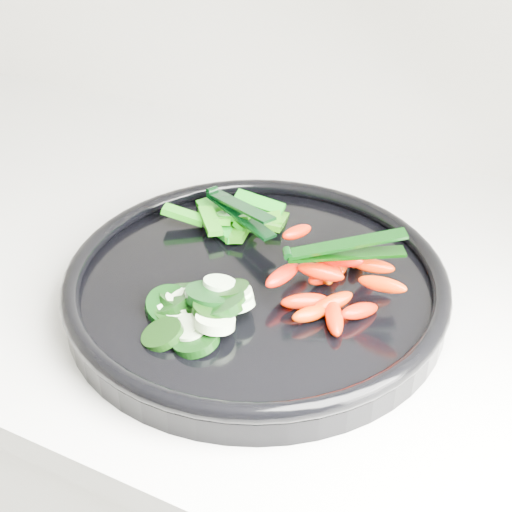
% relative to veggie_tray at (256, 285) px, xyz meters
% --- Properties ---
extents(veggie_tray, '(0.44, 0.44, 0.04)m').
position_rel_veggie_tray_xyz_m(veggie_tray, '(0.00, 0.00, 0.00)').
color(veggie_tray, black).
rests_on(veggie_tray, counter).
extents(cucumber_pile, '(0.11, 0.12, 0.04)m').
position_rel_veggie_tray_xyz_m(cucumber_pile, '(-0.03, -0.07, 0.01)').
color(cucumber_pile, black).
rests_on(cucumber_pile, veggie_tray).
extents(carrot_pile, '(0.14, 0.15, 0.05)m').
position_rel_veggie_tray_xyz_m(carrot_pile, '(0.07, 0.02, 0.02)').
color(carrot_pile, '#FF2500').
rests_on(carrot_pile, veggie_tray).
extents(pepper_pile, '(0.13, 0.10, 0.03)m').
position_rel_veggie_tray_xyz_m(pepper_pile, '(-0.07, 0.08, 0.01)').
color(pepper_pile, '#226409').
rests_on(pepper_pile, veggie_tray).
extents(tong_carrot, '(0.10, 0.07, 0.02)m').
position_rel_veggie_tray_xyz_m(tong_carrot, '(0.08, 0.02, 0.05)').
color(tong_carrot, black).
rests_on(tong_carrot, carrot_pile).
extents(tong_pepper, '(0.11, 0.07, 0.02)m').
position_rel_veggie_tray_xyz_m(tong_pepper, '(-0.06, 0.08, 0.03)').
color(tong_pepper, black).
rests_on(tong_pepper, pepper_pile).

